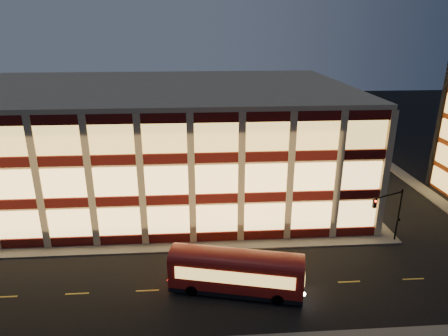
{
  "coord_description": "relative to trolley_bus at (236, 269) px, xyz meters",
  "views": [
    {
      "loc": [
        2.63,
        -35.42,
        21.89
      ],
      "look_at": [
        5.68,
        8.0,
        6.13
      ],
      "focal_mm": 32.0,
      "sensor_mm": 36.0,
      "label": 1
    }
  ],
  "objects": [
    {
      "name": "ground",
      "position": [
        -5.71,
        6.5,
        -2.13
      ],
      "size": [
        200.0,
        200.0,
        0.0
      ],
      "primitive_type": "plane",
      "color": "black",
      "rests_on": "ground"
    },
    {
      "name": "sidewalk_office_south",
      "position": [
        -8.71,
        7.5,
        -2.06
      ],
      "size": [
        54.0,
        2.0,
        0.15
      ],
      "primitive_type": "cube",
      "color": "#514F4C",
      "rests_on": "ground"
    },
    {
      "name": "sidewalk_office_east",
      "position": [
        17.29,
        23.5,
        -2.06
      ],
      "size": [
        2.0,
        30.0,
        0.15
      ],
      "primitive_type": "cube",
      "color": "#514F4C",
      "rests_on": "ground"
    },
    {
      "name": "sidewalk_tower_west",
      "position": [
        28.29,
        23.5,
        -2.06
      ],
      "size": [
        2.0,
        30.0,
        0.15
      ],
      "primitive_type": "cube",
      "color": "#514F4C",
      "rests_on": "ground"
    },
    {
      "name": "office_building",
      "position": [
        -8.62,
        23.41,
        5.12
      ],
      "size": [
        50.45,
        30.45,
        14.5
      ],
      "color": "tan",
      "rests_on": "ground"
    },
    {
      "name": "traffic_signal_far",
      "position": [
        16.5,
        6.73,
        1.98
      ],
      "size": [
        3.79,
        1.87,
        6.0
      ],
      "color": "black",
      "rests_on": "ground"
    },
    {
      "name": "trolley_bus",
      "position": [
        0.0,
        0.0,
        0.0
      ],
      "size": [
        11.71,
        5.42,
        3.85
      ],
      "rotation": [
        0.0,
        0.0,
        -0.24
      ],
      "color": "maroon",
      "rests_on": "ground"
    }
  ]
}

